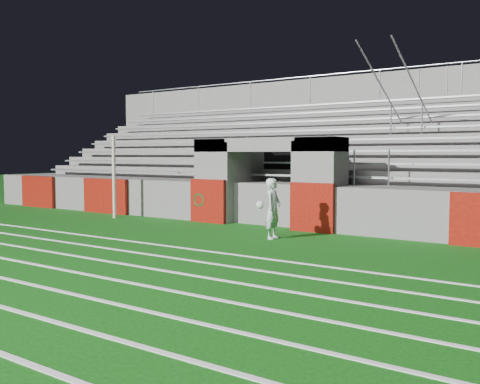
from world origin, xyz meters
The scene contains 6 objects.
ground centered at (0.00, 0.00, 0.00)m, with size 90.00×90.00×0.00m, color #0C480C.
field_post centered at (-5.10, 2.11, 1.37)m, with size 0.12×0.12×2.74m, color beige.
field_markings centered at (0.00, -5.00, 0.01)m, with size 28.00×8.09×0.01m.
stadium_structure centered at (0.00, 7.97, 1.49)m, with size 26.00×8.48×5.42m.
goalkeeper_with_ball centered at (1.53, 1.32, 0.77)m, with size 0.60×0.60×1.53m.
hose_coil centered at (-2.11, 2.94, 0.75)m, with size 0.60×0.15×0.60m.
Camera 1 is at (8.42, -10.11, 2.11)m, focal length 40.00 mm.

